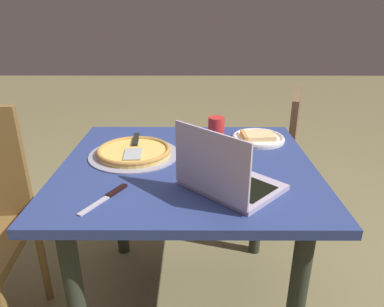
{
  "coord_description": "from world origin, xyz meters",
  "views": [
    {
      "loc": [
        -0.02,
        1.3,
        1.32
      ],
      "look_at": [
        -0.02,
        0.06,
        0.8
      ],
      "focal_mm": 32.98,
      "sensor_mm": 36.0,
      "label": 1
    }
  ],
  "objects": [
    {
      "name": "chair_far",
      "position": [
        -0.51,
        -0.73,
        0.49
      ],
      "size": [
        0.54,
        0.54,
        0.86
      ],
      "color": "brown",
      "rests_on": "ground_plane"
    },
    {
      "name": "pizza_plate",
      "position": [
        -0.33,
        -0.27,
        0.74
      ],
      "size": [
        0.25,
        0.25,
        0.04
      ],
      "color": "white",
      "rests_on": "dining_table"
    },
    {
      "name": "pizza_tray",
      "position": [
        0.23,
        -0.08,
        0.75
      ],
      "size": [
        0.38,
        0.38,
        0.04
      ],
      "color": "#9B99AF",
      "rests_on": "dining_table"
    },
    {
      "name": "dining_table",
      "position": [
        0.0,
        0.0,
        0.62
      ],
      "size": [
        1.01,
        0.93,
        0.73
      ],
      "color": "navy",
      "rests_on": "ground_plane"
    },
    {
      "name": "table_knife",
      "position": [
        0.26,
        0.27,
        0.73
      ],
      "size": [
        0.12,
        0.2,
        0.01
      ],
      "color": "#BEB6C4",
      "rests_on": "dining_table"
    },
    {
      "name": "ground_plane",
      "position": [
        0.0,
        0.0,
        0.0
      ],
      "size": [
        12.0,
        12.0,
        0.0
      ],
      "primitive_type": "plane",
      "color": "olive"
    },
    {
      "name": "drink_cup",
      "position": [
        -0.14,
        -0.35,
        0.78
      ],
      "size": [
        0.08,
        0.08,
        0.09
      ],
      "color": "red",
      "rests_on": "dining_table"
    },
    {
      "name": "laptop",
      "position": [
        -0.14,
        0.23,
        0.78
      ],
      "size": [
        0.39,
        0.39,
        0.24
      ],
      "color": "#BAACC5",
      "rests_on": "dining_table"
    }
  ]
}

